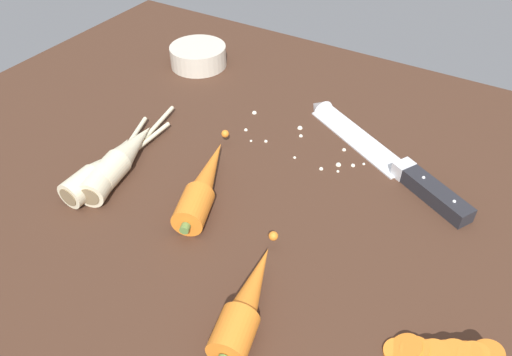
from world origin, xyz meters
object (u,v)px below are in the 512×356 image
(chefs_knife, at_px, (377,151))
(whole_carrot, at_px, (204,184))
(carrot_slice_stack, at_px, (441,354))
(prep_bowl, at_px, (198,55))
(parsnip_front, at_px, (126,153))
(whole_carrot_second, at_px, (247,302))
(parsnip_mid_right, at_px, (110,166))
(parsnip_mid_left, at_px, (105,169))

(chefs_knife, distance_m, whole_carrot, 0.28)
(chefs_knife, relative_size, carrot_slice_stack, 2.93)
(prep_bowl, bearing_deg, parsnip_front, -73.32)
(chefs_knife, distance_m, prep_bowl, 0.42)
(whole_carrot_second, height_order, carrot_slice_stack, whole_carrot_second)
(whole_carrot_second, xyz_separation_m, carrot_slice_stack, (0.20, 0.05, -0.01))
(carrot_slice_stack, bearing_deg, prep_bowl, 146.18)
(parsnip_mid_right, xyz_separation_m, carrot_slice_stack, (0.49, -0.05, -0.01))
(chefs_knife, xyz_separation_m, prep_bowl, (-0.41, 0.09, 0.01))
(whole_carrot, relative_size, parsnip_mid_left, 0.96)
(parsnip_front, distance_m, parsnip_mid_right, 0.04)
(whole_carrot, xyz_separation_m, prep_bowl, (-0.23, 0.31, 0.00))
(whole_carrot_second, height_order, parsnip_front, whole_carrot_second)
(chefs_knife, height_order, prep_bowl, prep_bowl)
(whole_carrot, bearing_deg, carrot_slice_stack, -13.33)
(chefs_knife, relative_size, prep_bowl, 2.91)
(whole_carrot_second, xyz_separation_m, prep_bowl, (-0.39, 0.44, 0.00))
(chefs_knife, xyz_separation_m, parsnip_mid_right, (-0.31, -0.25, 0.01))
(prep_bowl, bearing_deg, whole_carrot_second, -48.85)
(chefs_knife, xyz_separation_m, carrot_slice_stack, (0.18, -0.30, 0.01))
(prep_bowl, bearing_deg, parsnip_mid_right, -74.85)
(parsnip_front, distance_m, parsnip_mid_left, 0.04)
(parsnip_front, height_order, parsnip_mid_right, same)
(whole_carrot, relative_size, whole_carrot_second, 1.14)
(parsnip_mid_left, bearing_deg, chefs_knife, 39.34)
(chefs_knife, distance_m, parsnip_front, 0.38)
(chefs_knife, distance_m, parsnip_mid_left, 0.41)
(chefs_knife, distance_m, whole_carrot_second, 0.35)
(whole_carrot, height_order, parsnip_front, whole_carrot)
(parsnip_mid_left, distance_m, carrot_slice_stack, 0.49)
(chefs_knife, relative_size, parsnip_front, 1.47)
(whole_carrot_second, bearing_deg, parsnip_front, 155.66)
(whole_carrot, height_order, parsnip_mid_left, whole_carrot)
(parsnip_front, xyz_separation_m, prep_bowl, (-0.09, 0.31, 0.00))
(whole_carrot_second, xyz_separation_m, parsnip_mid_right, (-0.29, 0.10, -0.00))
(chefs_knife, xyz_separation_m, parsnip_front, (-0.31, -0.21, 0.01))
(whole_carrot_second, relative_size, prep_bowl, 1.65)
(carrot_slice_stack, height_order, prep_bowl, prep_bowl)
(whole_carrot_second, height_order, parsnip_mid_right, whole_carrot_second)
(parsnip_mid_left, bearing_deg, parsnip_front, 88.26)
(carrot_slice_stack, bearing_deg, whole_carrot_second, -165.40)
(chefs_knife, relative_size, parsnip_mid_right, 1.59)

